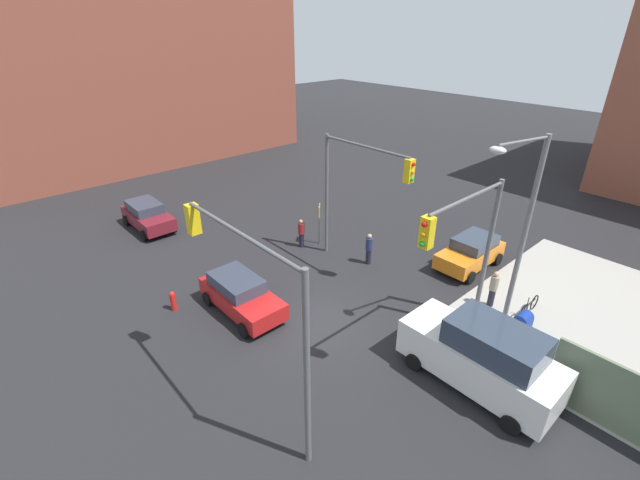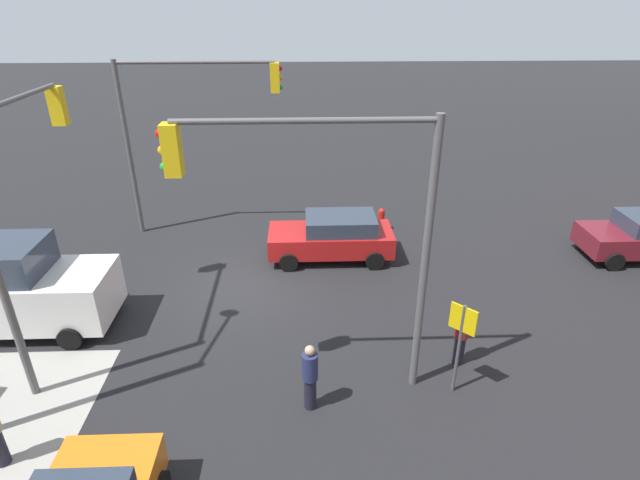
% 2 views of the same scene
% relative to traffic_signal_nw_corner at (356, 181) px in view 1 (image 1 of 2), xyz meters
% --- Properties ---
extents(ground_plane, '(120.00, 120.00, 0.00)m').
position_rel_traffic_signal_nw_corner_xyz_m(ground_plane, '(2.44, -4.50, -4.63)').
color(ground_plane, black).
extents(sidewalk_corner, '(12.00, 12.00, 0.01)m').
position_rel_traffic_signal_nw_corner_xyz_m(sidewalk_corner, '(11.44, 4.50, -4.62)').
color(sidewalk_corner, '#9E9B93').
rests_on(sidewalk_corner, ground).
extents(building_brick_west, '(16.00, 28.00, 18.58)m').
position_rel_traffic_signal_nw_corner_xyz_m(building_brick_west, '(-29.56, -0.23, 4.67)').
color(building_brick_west, brown).
rests_on(building_brick_west, ground).
extents(traffic_signal_nw_corner, '(5.40, 0.36, 6.50)m').
position_rel_traffic_signal_nw_corner_xyz_m(traffic_signal_nw_corner, '(0.00, 0.00, 0.00)').
color(traffic_signal_nw_corner, '#59595B').
rests_on(traffic_signal_nw_corner, ground).
extents(traffic_signal_se_corner, '(5.86, 0.36, 6.50)m').
position_rel_traffic_signal_nw_corner_xyz_m(traffic_signal_se_corner, '(4.69, -9.00, 0.03)').
color(traffic_signal_se_corner, '#59595B').
rests_on(traffic_signal_se_corner, ground).
extents(traffic_signal_ne_corner, '(0.36, 4.65, 6.50)m').
position_rel_traffic_signal_nw_corner_xyz_m(traffic_signal_ne_corner, '(6.94, -1.74, -0.05)').
color(traffic_signal_ne_corner, '#59595B').
rests_on(traffic_signal_ne_corner, ground).
extents(street_lamp_corner, '(0.96, 2.61, 8.00)m').
position_rel_traffic_signal_nw_corner_xyz_m(street_lamp_corner, '(7.55, 0.94, 0.07)').
color(street_lamp_corner, slate).
rests_on(street_lamp_corner, ground).
extents(warning_sign_two_way, '(0.48, 0.48, 2.40)m').
position_rel_traffic_signal_nw_corner_xyz_m(warning_sign_two_way, '(-2.96, 0.30, -2.99)').
color(warning_sign_two_way, '#4C4C4C').
rests_on(warning_sign_two_way, ground).
extents(mailbox_blue, '(0.56, 0.64, 1.43)m').
position_rel_traffic_signal_nw_corner_xyz_m(mailbox_blue, '(8.64, 0.50, -3.86)').
color(mailbox_blue, navy).
rests_on(mailbox_blue, ground).
extents(fire_hydrant, '(0.26, 0.26, 0.94)m').
position_rel_traffic_signal_nw_corner_xyz_m(fire_hydrant, '(-2.56, -8.70, -4.14)').
color(fire_hydrant, red).
rests_on(fire_hydrant, ground).
extents(hatchback_maroon, '(4.15, 2.02, 1.62)m').
position_rel_traffic_signal_nw_corner_xyz_m(hatchback_maroon, '(-11.53, -6.12, -3.78)').
color(hatchback_maroon, maroon).
rests_on(hatchback_maroon, ground).
extents(coupe_orange, '(2.02, 3.95, 1.62)m').
position_rel_traffic_signal_nw_corner_xyz_m(coupe_orange, '(4.14, 4.40, -3.78)').
color(coupe_orange, orange).
rests_on(coupe_orange, ground).
extents(sedan_red, '(4.33, 2.02, 1.62)m').
position_rel_traffic_signal_nw_corner_xyz_m(sedan_red, '(-0.50, -6.50, -3.78)').
color(sedan_red, '#B21919').
rests_on(sedan_red, ground).
extents(van_white_delivery, '(5.40, 2.32, 2.62)m').
position_rel_traffic_signal_nw_corner_xyz_m(van_white_delivery, '(8.69, -2.70, -3.35)').
color(van_white_delivery, white).
rests_on(van_white_delivery, ground).
extents(pedestrian_crossing, '(0.36, 0.36, 1.68)m').
position_rel_traffic_signal_nw_corner_xyz_m(pedestrian_crossing, '(-3.36, -0.70, -3.75)').
color(pedestrian_crossing, maroon).
rests_on(pedestrian_crossing, ground).
extents(pedestrian_waiting, '(0.36, 0.36, 1.77)m').
position_rel_traffic_signal_nw_corner_xyz_m(pedestrian_waiting, '(6.64, 2.00, -3.70)').
color(pedestrian_waiting, '#9E937A').
rests_on(pedestrian_waiting, ground).
extents(pedestrian_walking_north, '(0.36, 0.36, 1.72)m').
position_rel_traffic_signal_nw_corner_xyz_m(pedestrian_walking_north, '(0.44, 0.70, -3.73)').
color(pedestrian_walking_north, navy).
rests_on(pedestrian_walking_north, ground).
extents(bicycle_leaning_on_fence, '(0.05, 1.75, 0.97)m').
position_rel_traffic_signal_nw_corner_xyz_m(bicycle_leaning_on_fence, '(8.04, 2.70, -4.28)').
color(bicycle_leaning_on_fence, black).
rests_on(bicycle_leaning_on_fence, ground).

